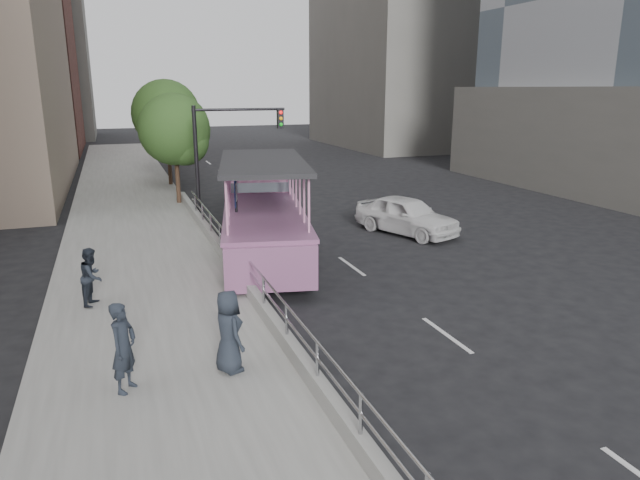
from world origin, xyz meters
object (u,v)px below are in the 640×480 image
at_px(pedestrian_mid, 92,276).
at_px(street_tree_far, 168,117).
at_px(traffic_signal, 223,144).
at_px(car, 406,215).
at_px(parking_sign, 236,211).
at_px(street_tree_near, 177,132).
at_px(pedestrian_far, 229,332).
at_px(duck_boat, 263,217).
at_px(pedestrian_near, 124,347).

bearing_deg(pedestrian_mid, street_tree_far, 7.63).
bearing_deg(traffic_signal, street_tree_far, 98.43).
bearing_deg(car, traffic_signal, 120.64).
distance_m(car, traffic_signal, 8.79).
height_order(pedestrian_mid, parking_sign, parking_sign).
bearing_deg(parking_sign, car, 13.44).
relative_size(car, parking_sign, 1.53).
distance_m(parking_sign, street_tree_near, 10.52).
relative_size(pedestrian_far, street_tree_near, 0.30).
relative_size(street_tree_near, street_tree_far, 0.89).
height_order(pedestrian_mid, pedestrian_far, pedestrian_far).
bearing_deg(duck_boat, street_tree_far, 96.48).
xyz_separation_m(duck_boat, pedestrian_near, (-5.14, -9.47, -0.14)).
xyz_separation_m(car, pedestrian_near, (-11.46, -10.06, 0.40)).
height_order(pedestrian_far, street_tree_near, street_tree_near).
height_order(street_tree_near, street_tree_far, street_tree_far).
relative_size(duck_boat, pedestrian_mid, 7.10).
distance_m(duck_boat, street_tree_near, 9.63).
bearing_deg(pedestrian_mid, pedestrian_near, -152.99).
height_order(parking_sign, street_tree_far, street_tree_far).
height_order(pedestrian_mid, street_tree_near, street_tree_near).
height_order(pedestrian_far, parking_sign, parking_sign).
relative_size(duck_boat, car, 2.40).
bearing_deg(street_tree_near, duck_boat, -78.11).
bearing_deg(street_tree_far, traffic_signal, -81.57).
relative_size(traffic_signal, street_tree_near, 0.91).
distance_m(pedestrian_near, street_tree_near, 19.04).
bearing_deg(duck_boat, pedestrian_mid, -142.71).
height_order(car, pedestrian_near, pedestrian_near).
bearing_deg(street_tree_far, pedestrian_mid, -101.84).
distance_m(pedestrian_near, pedestrian_mid, 5.09).
bearing_deg(pedestrian_far, parking_sign, -28.87).
bearing_deg(pedestrian_far, street_tree_near, -19.39).
xyz_separation_m(car, pedestrian_far, (-9.45, -9.96, 0.37)).
bearing_deg(traffic_signal, parking_sign, -97.35).
height_order(duck_boat, pedestrian_mid, duck_boat).
bearing_deg(pedestrian_near, street_tree_far, 24.64).
bearing_deg(pedestrian_far, car, -59.12).
bearing_deg(duck_boat, parking_sign, -135.00).
bearing_deg(traffic_signal, pedestrian_near, -107.66).
height_order(parking_sign, traffic_signal, traffic_signal).
relative_size(parking_sign, traffic_signal, 0.58).
xyz_separation_m(car, street_tree_near, (-8.24, 8.52, 3.03)).
bearing_deg(pedestrian_near, traffic_signal, 14.92).
bearing_deg(street_tree_near, street_tree_far, 88.09).
distance_m(duck_boat, pedestrian_far, 9.88).
bearing_deg(pedestrian_mid, car, -48.07).
distance_m(pedestrian_near, parking_sign, 9.18).
distance_m(traffic_signal, street_tree_far, 9.57).
xyz_separation_m(duck_boat, pedestrian_mid, (-5.81, -4.43, -0.25)).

